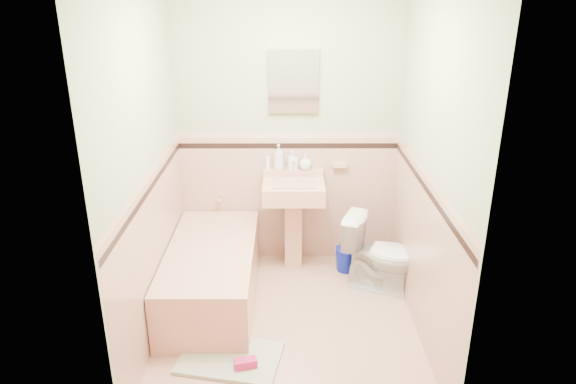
{
  "coord_description": "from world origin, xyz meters",
  "views": [
    {
      "loc": [
        -0.01,
        -3.52,
        2.48
      ],
      "look_at": [
        0.0,
        0.25,
        1.0
      ],
      "focal_mm": 33.14,
      "sensor_mm": 36.0,
      "label": 1
    }
  ],
  "objects_px": {
    "toilet": "(382,254)",
    "shoe": "(246,363)",
    "soap_bottle_left": "(279,157)",
    "soap_bottle_mid": "(292,160)",
    "sink": "(293,226)",
    "bucket": "(347,259)",
    "soap_bottle_right": "(306,162)",
    "medicine_cabinet": "(294,81)",
    "bathtub": "(212,275)"
  },
  "relations": [
    {
      "from": "soap_bottle_right",
      "to": "toilet",
      "type": "distance_m",
      "value": 1.06
    },
    {
      "from": "soap_bottle_left",
      "to": "bucket",
      "type": "height_order",
      "value": "soap_bottle_left"
    },
    {
      "from": "bathtub",
      "to": "soap_bottle_left",
      "type": "xyz_separation_m",
      "value": [
        0.55,
        0.71,
        0.8
      ]
    },
    {
      "from": "sink",
      "to": "soap_bottle_left",
      "type": "xyz_separation_m",
      "value": [
        -0.13,
        0.18,
        0.6
      ]
    },
    {
      "from": "medicine_cabinet",
      "to": "toilet",
      "type": "height_order",
      "value": "medicine_cabinet"
    },
    {
      "from": "medicine_cabinet",
      "to": "bucket",
      "type": "height_order",
      "value": "medicine_cabinet"
    },
    {
      "from": "soap_bottle_right",
      "to": "shoe",
      "type": "distance_m",
      "value": 1.9
    },
    {
      "from": "bathtub",
      "to": "bucket",
      "type": "xyz_separation_m",
      "value": [
        1.17,
        0.49,
        -0.12
      ]
    },
    {
      "from": "soap_bottle_left",
      "to": "soap_bottle_right",
      "type": "relative_size",
      "value": 1.64
    },
    {
      "from": "bathtub",
      "to": "soap_bottle_right",
      "type": "xyz_separation_m",
      "value": [
        0.79,
        0.71,
        0.76
      ]
    },
    {
      "from": "sink",
      "to": "soap_bottle_right",
      "type": "xyz_separation_m",
      "value": [
        0.11,
        0.18,
        0.56
      ]
    },
    {
      "from": "medicine_cabinet",
      "to": "bucket",
      "type": "bearing_deg",
      "value": -27.07
    },
    {
      "from": "bucket",
      "to": "bathtub",
      "type": "bearing_deg",
      "value": -157.39
    },
    {
      "from": "medicine_cabinet",
      "to": "soap_bottle_right",
      "type": "distance_m",
      "value": 0.73
    },
    {
      "from": "soap_bottle_left",
      "to": "bathtub",
      "type": "bearing_deg",
      "value": -127.66
    },
    {
      "from": "medicine_cabinet",
      "to": "bathtub",
      "type": "bearing_deg",
      "value": -132.58
    },
    {
      "from": "sink",
      "to": "shoe",
      "type": "relative_size",
      "value": 5.64
    },
    {
      "from": "soap_bottle_mid",
      "to": "bathtub",
      "type": "bearing_deg",
      "value": -133.37
    },
    {
      "from": "soap_bottle_left",
      "to": "shoe",
      "type": "xyz_separation_m",
      "value": [
        -0.21,
        -1.6,
        -0.97
      ]
    },
    {
      "from": "soap_bottle_mid",
      "to": "toilet",
      "type": "relative_size",
      "value": 0.27
    },
    {
      "from": "sink",
      "to": "shoe",
      "type": "distance_m",
      "value": 1.51
    },
    {
      "from": "soap_bottle_left",
      "to": "shoe",
      "type": "distance_m",
      "value": 1.88
    },
    {
      "from": "bucket",
      "to": "sink",
      "type": "bearing_deg",
      "value": 175.16
    },
    {
      "from": "soap_bottle_left",
      "to": "soap_bottle_mid",
      "type": "height_order",
      "value": "soap_bottle_left"
    },
    {
      "from": "toilet",
      "to": "sink",
      "type": "bearing_deg",
      "value": 87.17
    },
    {
      "from": "soap_bottle_left",
      "to": "soap_bottle_right",
      "type": "xyz_separation_m",
      "value": [
        0.24,
        0.0,
        -0.05
      ]
    },
    {
      "from": "bucket",
      "to": "shoe",
      "type": "height_order",
      "value": "bucket"
    },
    {
      "from": "soap_bottle_left",
      "to": "soap_bottle_mid",
      "type": "relative_size",
      "value": 1.33
    },
    {
      "from": "bathtub",
      "to": "soap_bottle_right",
      "type": "distance_m",
      "value": 1.3
    },
    {
      "from": "bathtub",
      "to": "soap_bottle_left",
      "type": "relative_size",
      "value": 6.37
    },
    {
      "from": "medicine_cabinet",
      "to": "bucket",
      "type": "distance_m",
      "value": 1.68
    },
    {
      "from": "soap_bottle_left",
      "to": "toilet",
      "type": "distance_m",
      "value": 1.25
    },
    {
      "from": "sink",
      "to": "soap_bottle_left",
      "type": "height_order",
      "value": "soap_bottle_left"
    },
    {
      "from": "sink",
      "to": "bucket",
      "type": "height_order",
      "value": "sink"
    },
    {
      "from": "soap_bottle_right",
      "to": "toilet",
      "type": "bearing_deg",
      "value": -39.61
    },
    {
      "from": "toilet",
      "to": "shoe",
      "type": "distance_m",
      "value": 1.55
    },
    {
      "from": "soap_bottle_right",
      "to": "shoe",
      "type": "xyz_separation_m",
      "value": [
        -0.45,
        -1.6,
        -0.92
      ]
    },
    {
      "from": "soap_bottle_left",
      "to": "soap_bottle_right",
      "type": "height_order",
      "value": "soap_bottle_left"
    },
    {
      "from": "soap_bottle_mid",
      "to": "medicine_cabinet",
      "type": "bearing_deg",
      "value": 72.84
    },
    {
      "from": "bathtub",
      "to": "medicine_cabinet",
      "type": "height_order",
      "value": "medicine_cabinet"
    },
    {
      "from": "sink",
      "to": "medicine_cabinet",
      "type": "distance_m",
      "value": 1.29
    },
    {
      "from": "medicine_cabinet",
      "to": "soap_bottle_left",
      "type": "relative_size",
      "value": 2.3
    },
    {
      "from": "soap_bottle_mid",
      "to": "soap_bottle_right",
      "type": "bearing_deg",
      "value": 0.0
    },
    {
      "from": "sink",
      "to": "bucket",
      "type": "bearing_deg",
      "value": -4.84
    },
    {
      "from": "soap_bottle_left",
      "to": "soap_bottle_mid",
      "type": "xyz_separation_m",
      "value": [
        0.12,
        0.0,
        -0.03
      ]
    },
    {
      "from": "soap_bottle_left",
      "to": "toilet",
      "type": "xyz_separation_m",
      "value": [
        0.88,
        -0.53,
        -0.7
      ]
    },
    {
      "from": "toilet",
      "to": "shoe",
      "type": "xyz_separation_m",
      "value": [
        -1.09,
        -1.07,
        -0.27
      ]
    },
    {
      "from": "shoe",
      "to": "medicine_cabinet",
      "type": "bearing_deg",
      "value": 63.84
    },
    {
      "from": "toilet",
      "to": "shoe",
      "type": "bearing_deg",
      "value": 156.61
    },
    {
      "from": "soap_bottle_mid",
      "to": "shoe",
      "type": "relative_size",
      "value": 1.17
    }
  ]
}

